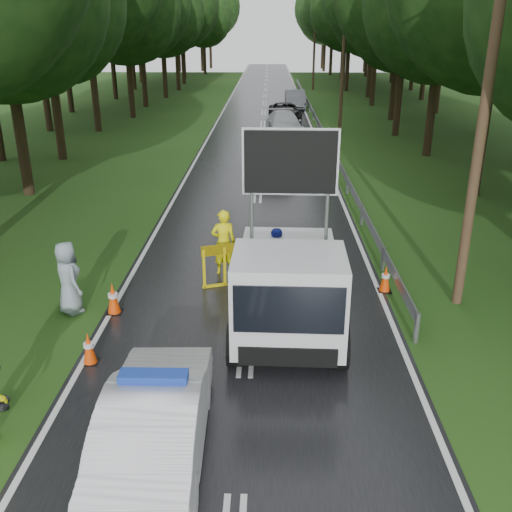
{
  "coord_description": "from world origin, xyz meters",
  "views": [
    {
      "loc": [
        0.45,
        -10.98,
        6.44
      ],
      "look_at": [
        0.15,
        1.76,
        1.3
      ],
      "focal_mm": 40.0,
      "sensor_mm": 36.0,
      "label": 1
    }
  ],
  "objects_px": {
    "police_sedan": "(157,418)",
    "officer": "(224,242)",
    "barrier": "(255,251)",
    "queue_car_second": "(284,124)",
    "work_truck": "(288,283)",
    "queue_car_first": "(276,155)",
    "queue_car_third": "(285,112)",
    "queue_car_fourth": "(295,99)",
    "civilian": "(278,257)"
  },
  "relations": [
    {
      "from": "police_sedan",
      "to": "officer",
      "type": "bearing_deg",
      "value": -95.71
    },
    {
      "from": "barrier",
      "to": "queue_car_second",
      "type": "relative_size",
      "value": 0.55
    },
    {
      "from": "work_truck",
      "to": "queue_car_first",
      "type": "distance_m",
      "value": 15.37
    },
    {
      "from": "police_sedan",
      "to": "queue_car_third",
      "type": "height_order",
      "value": "police_sedan"
    },
    {
      "from": "work_truck",
      "to": "queue_car_fourth",
      "type": "bearing_deg",
      "value": 89.04
    },
    {
      "from": "civilian",
      "to": "queue_car_fourth",
      "type": "distance_m",
      "value": 35.53
    },
    {
      "from": "police_sedan",
      "to": "work_truck",
      "type": "bearing_deg",
      "value": -119.3
    },
    {
      "from": "queue_car_first",
      "to": "officer",
      "type": "bearing_deg",
      "value": -92.39
    },
    {
      "from": "queue_car_second",
      "to": "officer",
      "type": "bearing_deg",
      "value": -101.19
    },
    {
      "from": "work_truck",
      "to": "queue_car_first",
      "type": "bearing_deg",
      "value": 91.97
    },
    {
      "from": "police_sedan",
      "to": "queue_car_first",
      "type": "height_order",
      "value": "queue_car_first"
    },
    {
      "from": "barrier",
      "to": "civilian",
      "type": "height_order",
      "value": "civilian"
    },
    {
      "from": "queue_car_first",
      "to": "queue_car_second",
      "type": "xyz_separation_m",
      "value": [
        0.6,
        9.8,
        -0.05
      ]
    },
    {
      "from": "queue_car_second",
      "to": "queue_car_third",
      "type": "height_order",
      "value": "queue_car_second"
    },
    {
      "from": "civilian",
      "to": "queue_car_first",
      "type": "distance_m",
      "value": 12.9
    },
    {
      "from": "queue_car_third",
      "to": "queue_car_fourth",
      "type": "bearing_deg",
      "value": 76.97
    },
    {
      "from": "civilian",
      "to": "queue_car_second",
      "type": "relative_size",
      "value": 0.31
    },
    {
      "from": "work_truck",
      "to": "queue_car_second",
      "type": "bearing_deg",
      "value": 90.46
    },
    {
      "from": "barrier",
      "to": "queue_car_second",
      "type": "xyz_separation_m",
      "value": [
        1.31,
        22.61,
        -0.18
      ]
    },
    {
      "from": "queue_car_first",
      "to": "barrier",
      "type": "bearing_deg",
      "value": -88.19
    },
    {
      "from": "civilian",
      "to": "queue_car_third",
      "type": "bearing_deg",
      "value": 89.6
    },
    {
      "from": "officer",
      "to": "civilian",
      "type": "xyz_separation_m",
      "value": [
        1.49,
        -0.67,
        -0.15
      ]
    },
    {
      "from": "work_truck",
      "to": "queue_car_first",
      "type": "xyz_separation_m",
      "value": [
        -0.1,
        15.36,
        -0.38
      ]
    },
    {
      "from": "police_sedan",
      "to": "officer",
      "type": "distance_m",
      "value": 7.34
    },
    {
      "from": "queue_car_first",
      "to": "police_sedan",
      "type": "bearing_deg",
      "value": -91.11
    },
    {
      "from": "work_truck",
      "to": "queue_car_second",
      "type": "height_order",
      "value": "work_truck"
    },
    {
      "from": "queue_car_fourth",
      "to": "barrier",
      "type": "bearing_deg",
      "value": -94.83
    },
    {
      "from": "police_sedan",
      "to": "officer",
      "type": "height_order",
      "value": "officer"
    },
    {
      "from": "queue_car_second",
      "to": "work_truck",
      "type": "bearing_deg",
      "value": -96.67
    },
    {
      "from": "queue_car_third",
      "to": "police_sedan",
      "type": "bearing_deg",
      "value": -99.15
    },
    {
      "from": "barrier",
      "to": "queue_car_first",
      "type": "height_order",
      "value": "queue_car_first"
    },
    {
      "from": "work_truck",
      "to": "officer",
      "type": "relative_size",
      "value": 2.93
    },
    {
      "from": "civilian",
      "to": "queue_car_second",
      "type": "xyz_separation_m",
      "value": [
        0.7,
        22.71,
        -0.06
      ]
    },
    {
      "from": "barrier",
      "to": "queue_car_first",
      "type": "bearing_deg",
      "value": 67.51
    },
    {
      "from": "work_truck",
      "to": "civilian",
      "type": "xyz_separation_m",
      "value": [
        -0.2,
        2.46,
        -0.38
      ]
    },
    {
      "from": "queue_car_second",
      "to": "civilian",
      "type": "bearing_deg",
      "value": -97.28
    },
    {
      "from": "work_truck",
      "to": "queue_car_third",
      "type": "relative_size",
      "value": 1.19
    },
    {
      "from": "officer",
      "to": "civilian",
      "type": "height_order",
      "value": "officer"
    },
    {
      "from": "police_sedan",
      "to": "work_truck",
      "type": "relative_size",
      "value": 0.79
    },
    {
      "from": "police_sedan",
      "to": "queue_car_first",
      "type": "xyz_separation_m",
      "value": [
        2.09,
        19.56,
        0.08
      ]
    },
    {
      "from": "police_sedan",
      "to": "queue_car_fourth",
      "type": "relative_size",
      "value": 0.93
    },
    {
      "from": "queue_car_fourth",
      "to": "queue_car_third",
      "type": "bearing_deg",
      "value": -99.29
    },
    {
      "from": "queue_car_fourth",
      "to": "work_truck",
      "type": "bearing_deg",
      "value": -93.34
    },
    {
      "from": "queue_car_second",
      "to": "queue_car_fourth",
      "type": "bearing_deg",
      "value": 79.12
    },
    {
      "from": "queue_car_third",
      "to": "officer",
      "type": "bearing_deg",
      "value": -99.33
    },
    {
      "from": "queue_car_fourth",
      "to": "police_sedan",
      "type": "bearing_deg",
      "value": -96.04
    },
    {
      "from": "officer",
      "to": "queue_car_fourth",
      "type": "relative_size",
      "value": 0.4
    },
    {
      "from": "officer",
      "to": "queue_car_third",
      "type": "relative_size",
      "value": 0.4
    },
    {
      "from": "barrier",
      "to": "queue_car_third",
      "type": "bearing_deg",
      "value": 67.7
    },
    {
      "from": "barrier",
      "to": "queue_car_first",
      "type": "xyz_separation_m",
      "value": [
        0.71,
        12.81,
        -0.12
      ]
    }
  ]
}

